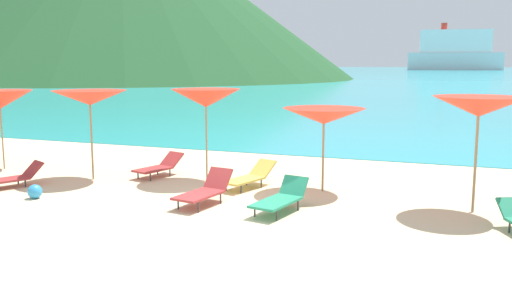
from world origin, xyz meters
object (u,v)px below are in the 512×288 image
(umbrella_6, at_px, (479,107))
(beach_ball, at_px, (35,191))
(umbrella_5, at_px, (324,116))
(umbrella_2, at_px, (0,100))
(lounge_chair_2, at_px, (13,177))
(umbrella_3, at_px, (90,98))
(lounge_chair_8, at_px, (205,190))
(lounge_chair_0, at_px, (281,198))
(cruise_ship, at_px, (455,52))
(umbrella_4, at_px, (206,98))
(lounge_chair_6, at_px, (250,176))
(lounge_chair_9, at_px, (159,166))

(umbrella_6, relative_size, beach_ball, 7.38)
(umbrella_5, bearing_deg, umbrella_6, -12.32)
(umbrella_2, relative_size, lounge_chair_2, 1.46)
(umbrella_3, bearing_deg, lounge_chair_8, -18.41)
(lounge_chair_0, distance_m, cruise_ship, 251.42)
(lounge_chair_0, bearing_deg, lounge_chair_2, -166.96)
(lounge_chair_8, bearing_deg, umbrella_3, 171.43)
(beach_ball, bearing_deg, umbrella_4, 48.52)
(umbrella_4, relative_size, umbrella_5, 1.12)
(umbrella_3, bearing_deg, umbrella_6, 0.56)
(umbrella_3, height_order, cruise_ship, cruise_ship)
(umbrella_5, distance_m, lounge_chair_6, 2.37)
(umbrella_5, height_order, lounge_chair_8, umbrella_5)
(umbrella_3, xyz_separation_m, umbrella_6, (9.41, 0.09, 0.02))
(beach_ball, bearing_deg, cruise_ship, 88.49)
(umbrella_2, xyz_separation_m, beach_ball, (3.40, -2.47, -1.87))
(umbrella_6, relative_size, lounge_chair_6, 1.41)
(umbrella_3, height_order, lounge_chair_6, umbrella_3)
(lounge_chair_0, bearing_deg, umbrella_2, -178.20)
(umbrella_2, height_order, umbrella_5, umbrella_2)
(lounge_chair_0, bearing_deg, lounge_chair_9, 163.73)
(umbrella_4, bearing_deg, umbrella_3, -160.66)
(umbrella_5, distance_m, cruise_ship, 249.26)
(lounge_chair_2, distance_m, beach_ball, 1.55)
(lounge_chair_9, height_order, beach_ball, lounge_chair_9)
(lounge_chair_9, distance_m, beach_ball, 3.43)
(umbrella_3, relative_size, umbrella_5, 1.10)
(lounge_chair_2, xyz_separation_m, lounge_chair_9, (2.77, 2.40, 0.03))
(beach_ball, height_order, cruise_ship, cruise_ship)
(umbrella_4, bearing_deg, cruise_ship, 89.12)
(umbrella_2, bearing_deg, lounge_chair_8, -12.35)
(umbrella_3, relative_size, lounge_chair_8, 1.47)
(lounge_chair_8, height_order, cruise_ship, cruise_ship)
(lounge_chair_6, bearing_deg, umbrella_4, 179.78)
(umbrella_3, height_order, lounge_chair_0, umbrella_3)
(umbrella_2, distance_m, cruise_ship, 250.00)
(umbrella_5, xyz_separation_m, lounge_chair_0, (-0.38, -2.12, -1.52))
(umbrella_2, relative_size, beach_ball, 7.06)
(umbrella_6, xyz_separation_m, beach_ball, (-9.36, -2.28, -2.03))
(umbrella_3, bearing_deg, umbrella_2, 175.11)
(lounge_chair_0, height_order, lounge_chair_8, lounge_chair_8)
(umbrella_2, height_order, lounge_chair_0, umbrella_2)
(umbrella_5, bearing_deg, lounge_chair_9, 178.52)
(lounge_chair_6, distance_m, lounge_chair_8, 1.89)
(umbrella_2, bearing_deg, lounge_chair_0, -9.93)
(umbrella_6, bearing_deg, umbrella_3, -179.44)
(umbrella_6, relative_size, cruise_ship, 0.06)
(umbrella_2, bearing_deg, lounge_chair_6, 2.01)
(lounge_chair_2, xyz_separation_m, lounge_chair_8, (5.24, 0.15, 0.07))
(cruise_ship, bearing_deg, umbrella_3, -98.36)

